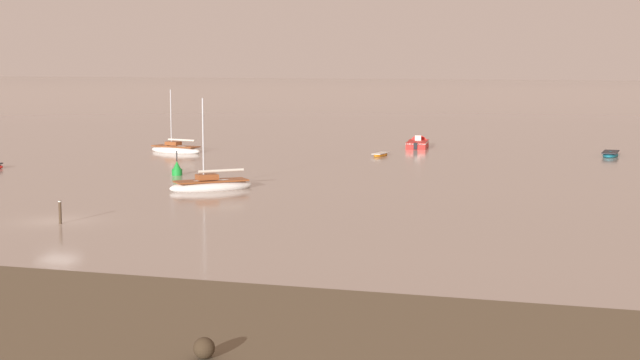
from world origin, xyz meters
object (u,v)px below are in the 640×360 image
(sailboat_moored_0, at_px, (176,149))
(rowboat_moored_6, at_px, (381,155))
(motorboat_moored_0, at_px, (418,145))
(channel_buoy, at_px, (177,170))
(sailboat_moored_2, at_px, (211,185))
(mooring_post_near, at_px, (60,213))
(rowboat_moored_0, at_px, (610,154))

(sailboat_moored_0, xyz_separation_m, rowboat_moored_6, (22.11, 2.45, -0.18))
(motorboat_moored_0, relative_size, channel_buoy, 2.76)
(motorboat_moored_0, bearing_deg, sailboat_moored_2, 161.99)
(motorboat_moored_0, bearing_deg, sailboat_moored_0, 113.45)
(motorboat_moored_0, bearing_deg, rowboat_moored_6, 164.78)
(rowboat_moored_6, xyz_separation_m, mooring_post_near, (-9.29, -46.64, 0.58))
(rowboat_moored_0, bearing_deg, rowboat_moored_6, -69.70)
(sailboat_moored_0, distance_m, mooring_post_near, 46.02)
(sailboat_moored_2, bearing_deg, rowboat_moored_6, -143.32)
(sailboat_moored_0, bearing_deg, motorboat_moored_0, -137.85)
(motorboat_moored_0, xyz_separation_m, rowboat_moored_0, (21.12, -4.66, -0.10))
(sailboat_moored_0, relative_size, rowboat_moored_0, 1.56)
(rowboat_moored_0, bearing_deg, sailboat_moored_2, -35.13)
(rowboat_moored_6, bearing_deg, mooring_post_near, -3.08)
(channel_buoy, distance_m, mooring_post_near, 25.55)
(sailboat_moored_0, relative_size, channel_buoy, 3.07)
(sailboat_moored_0, bearing_deg, channel_buoy, 127.65)
(sailboat_moored_2, distance_m, channel_buoy, 10.26)
(channel_buoy, bearing_deg, rowboat_moored_0, 37.79)
(motorboat_moored_0, xyz_separation_m, sailboat_moored_2, (-8.36, -40.49, 0.03))
(mooring_post_near, bearing_deg, rowboat_moored_0, 58.84)
(rowboat_moored_0, relative_size, channel_buoy, 1.97)
(channel_buoy, bearing_deg, mooring_post_near, -81.30)
(sailboat_moored_2, xyz_separation_m, channel_buoy, (-6.55, 7.89, 0.14))
(motorboat_moored_0, relative_size, sailboat_moored_2, 0.85)
(mooring_post_near, bearing_deg, motorboat_moored_0, 79.20)
(channel_buoy, bearing_deg, motorboat_moored_0, 65.43)
(sailboat_moored_2, bearing_deg, mooring_post_near, 40.62)
(sailboat_moored_0, distance_m, sailboat_moored_2, 30.98)
(rowboat_moored_6, relative_size, mooring_post_near, 1.86)
(motorboat_moored_0, height_order, sailboat_moored_2, sailboat_moored_2)
(sailboat_moored_2, relative_size, channel_buoy, 3.24)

